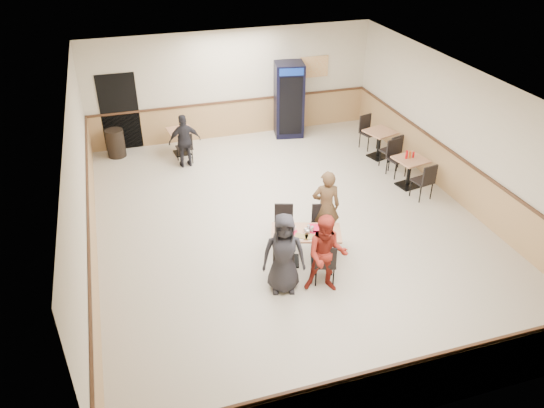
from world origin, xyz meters
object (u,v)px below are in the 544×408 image
object	(u,v)px
lone_diner	(185,141)
side_table_far	(379,140)
main_table	(306,242)
back_table	(181,138)
diner_man_opposite	(326,206)
pepsi_cooler	(289,100)
diner_woman_right	(327,255)
side_table_near	(410,168)
diner_woman_left	(284,253)
trash_bin	(116,143)

from	to	relation	value
lone_diner	side_table_far	distance (m)	5.06
main_table	lone_diner	distance (m)	5.00
lone_diner	back_table	distance (m)	0.81
main_table	side_table_far	size ratio (longest dim) A/B	1.66
diner_man_opposite	pepsi_cooler	xyz separation A→B (m)	(1.04, 5.32, 0.27)
side_table_far	diner_woman_right	bearing A→B (deg)	-126.48
side_table_near	back_table	xyz separation A→B (m)	(-4.90, 3.44, -0.03)
main_table	diner_woman_left	bearing A→B (deg)	-117.90
diner_woman_right	side_table_near	size ratio (longest dim) A/B	1.91
lone_diner	trash_bin	size ratio (longest dim) A/B	1.85
back_table	trash_bin	size ratio (longest dim) A/B	0.94
main_table	back_table	xyz separation A→B (m)	(-1.49, 5.54, -0.01)
trash_bin	main_table	bearing A→B (deg)	-61.66
side_table_near	trash_bin	size ratio (longest dim) A/B	1.05
main_table	pepsi_cooler	size ratio (longest dim) A/B	0.69
diner_woman_right	diner_man_opposite	xyz separation A→B (m)	(0.58, 1.46, 0.02)
side_table_near	pepsi_cooler	world-z (taller)	pepsi_cooler
diner_woman_left	side_table_far	bearing A→B (deg)	61.36
back_table	pepsi_cooler	xyz separation A→B (m)	(3.17, 0.39, 0.59)
diner_man_opposite	back_table	size ratio (longest dim) A/B	2.20
lone_diner	trash_bin	bearing A→B (deg)	-36.53
back_table	trash_bin	xyz separation A→B (m)	(-1.68, 0.35, -0.08)
trash_bin	diner_woman_left	bearing A→B (deg)	-68.72
diner_man_opposite	side_table_far	size ratio (longest dim) A/B	1.81
main_table	diner_woman_left	distance (m)	0.94
diner_man_opposite	lone_diner	distance (m)	4.67
side_table_far	side_table_near	bearing A→B (deg)	-92.04
main_table	diner_woman_left	size ratio (longest dim) A/B	0.93
side_table_near	diner_woman_right	bearing A→B (deg)	-138.61
diner_woman_right	back_table	world-z (taller)	diner_woman_right
back_table	side_table_far	bearing A→B (deg)	-19.74
main_table	diner_man_opposite	size ratio (longest dim) A/B	0.92
main_table	lone_diner	world-z (taller)	lone_diner
main_table	diner_woman_right	size ratio (longest dim) A/B	0.95
side_table_far	back_table	world-z (taller)	side_table_far
side_table_near	back_table	world-z (taller)	side_table_near
lone_diner	back_table	size ratio (longest dim) A/B	1.97
lone_diner	back_table	bearing A→B (deg)	-92.75
diner_woman_left	main_table	bearing A→B (deg)	58.24
diner_woman_left	lone_diner	size ratio (longest dim) A/B	1.11
diner_woman_left	lone_diner	xyz separation A→B (m)	(-0.85, 5.38, -0.07)
main_table	pepsi_cooler	distance (m)	6.19
back_table	diner_man_opposite	bearing A→B (deg)	-66.57
side_table_near	lone_diner	bearing A→B (deg)	151.50
lone_diner	diner_woman_left	bearing A→B (deg)	96.23
diner_woman_right	pepsi_cooler	xyz separation A→B (m)	(1.62, 6.78, 0.29)
diner_woman_right	back_table	bearing A→B (deg)	124.72
diner_man_opposite	main_table	bearing A→B (deg)	57.29
back_table	trash_bin	bearing A→B (deg)	168.26
diner_woman_right	lone_diner	distance (m)	5.82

